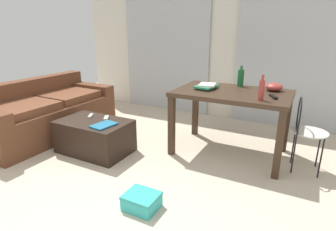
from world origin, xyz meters
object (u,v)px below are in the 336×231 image
(craft_table, at_px, (232,100))
(bowl, at_px, (274,87))
(tv_remote_on_table, at_px, (273,96))
(coffee_table, at_px, (95,136))
(tv_remote_secondary, at_px, (106,118))
(wire_chair, at_px, (304,126))
(bottle_far, at_px, (262,90))
(shoebox, at_px, (142,201))
(couch, at_px, (45,113))
(tv_remote_primary, at_px, (91,116))
(magazine, at_px, (104,125))
(bottle_near, at_px, (241,78))
(book_stack, at_px, (207,86))

(craft_table, relative_size, bowl, 6.63)
(craft_table, xyz_separation_m, tv_remote_on_table, (0.46, -0.09, 0.12))
(coffee_table, height_order, tv_remote_secondary, tv_remote_secondary)
(wire_chair, bearing_deg, bowl, 141.20)
(bottle_far, height_order, tv_remote_secondary, bottle_far)
(wire_chair, relative_size, shoebox, 2.81)
(bottle_far, relative_size, tv_remote_secondary, 1.78)
(coffee_table, bearing_deg, tv_remote_secondary, 58.73)
(couch, relative_size, bowl, 9.71)
(wire_chair, bearing_deg, coffee_table, -162.88)
(tv_remote_secondary, bearing_deg, bowl, -6.65)
(wire_chair, height_order, tv_remote_primary, wire_chair)
(couch, bearing_deg, shoebox, -20.62)
(couch, distance_m, bowl, 3.13)
(coffee_table, xyz_separation_m, tv_remote_secondary, (0.08, 0.14, 0.21))
(wire_chair, height_order, tv_remote_secondary, wire_chair)
(wire_chair, relative_size, magazine, 2.90)
(coffee_table, distance_m, bottle_far, 2.03)
(craft_table, height_order, tv_remote_secondary, craft_table)
(tv_remote_on_table, distance_m, magazine, 1.91)
(craft_table, xyz_separation_m, tv_remote_secondary, (-1.40, -0.62, -0.26))
(tv_remote_on_table, relative_size, tv_remote_secondary, 1.22)
(tv_remote_secondary, bearing_deg, magazine, -88.05)
(coffee_table, xyz_separation_m, tv_remote_primary, (-0.15, 0.12, 0.21))
(tv_remote_on_table, bearing_deg, tv_remote_secondary, 170.63)
(tv_remote_primary, bearing_deg, magazine, -54.86)
(wire_chair, bearing_deg, tv_remote_primary, -166.42)
(couch, distance_m, craft_table, 2.64)
(coffee_table, relative_size, wire_chair, 1.08)
(couch, height_order, magazine, couch)
(wire_chair, bearing_deg, bottle_near, 154.80)
(tv_remote_secondary, height_order, shoebox, tv_remote_secondary)
(tv_remote_primary, bearing_deg, coffee_table, -65.23)
(bottle_near, xyz_separation_m, tv_remote_on_table, (0.45, -0.41, -0.10))
(bottle_near, relative_size, bowl, 1.31)
(book_stack, relative_size, magazine, 1.15)
(bottle_near, xyz_separation_m, tv_remote_secondary, (-1.41, -0.94, -0.47))
(bowl, height_order, tv_remote_secondary, bowl)
(wire_chair, xyz_separation_m, bottle_near, (-0.79, 0.37, 0.38))
(wire_chair, distance_m, bottle_near, 0.95)
(wire_chair, bearing_deg, tv_remote_secondary, -165.60)
(magazine, bearing_deg, bottle_near, 50.14)
(coffee_table, distance_m, bottle_near, 1.97)
(bowl, bearing_deg, tv_remote_secondary, -154.49)
(couch, relative_size, magazine, 6.85)
(coffee_table, height_order, bowl, bowl)
(wire_chair, height_order, tv_remote_on_table, wire_chair)
(tv_remote_secondary, bearing_deg, tv_remote_primary, 153.60)
(bottle_far, distance_m, book_stack, 0.74)
(bottle_far, relative_size, bowl, 1.33)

